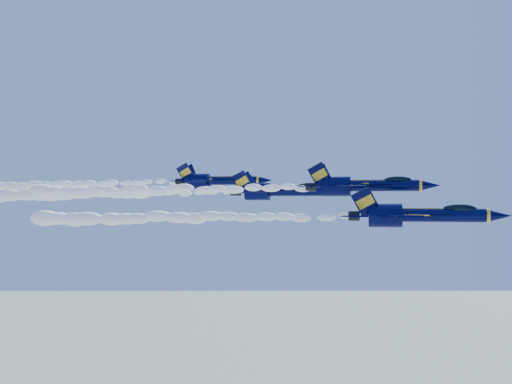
% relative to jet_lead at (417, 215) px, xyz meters
% --- Properties ---
extents(jet_lead, '(18.11, 14.86, 6.73)m').
position_rel_jet_lead_xyz_m(jet_lead, '(0.00, 0.00, 0.00)').
color(jet_lead, '#01032E').
extents(smoke_trail_jet_lead, '(42.61, 2.16, 1.95)m').
position_rel_jet_lead_xyz_m(smoke_trail_jet_lead, '(-29.04, 0.00, -0.44)').
color(smoke_trail_jet_lead, white).
extents(jet_second, '(17.41, 14.28, 6.47)m').
position_rel_jet_lead_xyz_m(jet_second, '(-6.53, 8.42, 3.74)').
color(jet_second, '#01032E').
extents(smoke_trail_jet_second, '(42.61, 2.08, 1.87)m').
position_rel_jet_lead_xyz_m(smoke_trail_jet_second, '(-35.27, 8.42, 3.30)').
color(smoke_trail_jet_second, white).
extents(jet_third, '(17.38, 14.26, 6.46)m').
position_rel_jet_lead_xyz_m(jet_third, '(-19.22, 16.23, 3.28)').
color(jet_third, '#01032E').
extents(smoke_trail_jet_third, '(42.61, 2.08, 1.87)m').
position_rel_jet_lead_xyz_m(smoke_trail_jet_third, '(-47.96, 16.23, 2.84)').
color(smoke_trail_jet_third, white).
extents(jet_fourth, '(17.16, 14.07, 6.38)m').
position_rel_jet_lead_xyz_m(jet_fourth, '(-32.20, 26.47, 5.41)').
color(jet_fourth, '#01032E').
extents(smoke_trail_jet_fourth, '(42.61, 2.05, 1.84)m').
position_rel_jet_lead_xyz_m(smoke_trail_jet_fourth, '(-60.84, 26.47, 4.98)').
color(smoke_trail_jet_fourth, white).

